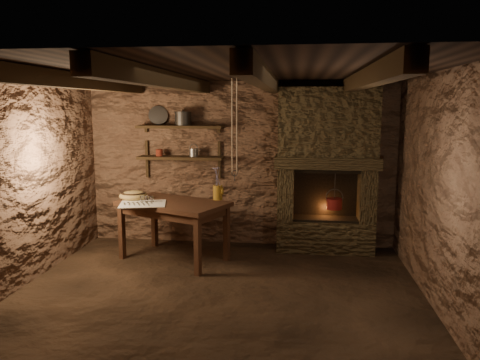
# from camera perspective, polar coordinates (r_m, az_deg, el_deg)

# --- Properties ---
(floor) EXTENTS (4.50, 4.50, 0.00)m
(floor) POSITION_cam_1_polar(r_m,az_deg,el_deg) (5.28, -2.77, -13.82)
(floor) COLOR black
(floor) RESTS_ON ground
(back_wall) EXTENTS (4.50, 0.04, 2.40)m
(back_wall) POSITION_cam_1_polar(r_m,az_deg,el_deg) (6.90, -0.03, 1.96)
(back_wall) COLOR #492F22
(back_wall) RESTS_ON floor
(front_wall) EXTENTS (4.50, 0.04, 2.40)m
(front_wall) POSITION_cam_1_polar(r_m,az_deg,el_deg) (3.04, -9.41, -7.35)
(front_wall) COLOR #492F22
(front_wall) RESTS_ON floor
(left_wall) EXTENTS (0.04, 4.00, 2.40)m
(left_wall) POSITION_cam_1_polar(r_m,az_deg,el_deg) (5.77, -25.49, -0.33)
(left_wall) COLOR #492F22
(left_wall) RESTS_ON floor
(right_wall) EXTENTS (0.04, 4.00, 2.40)m
(right_wall) POSITION_cam_1_polar(r_m,az_deg,el_deg) (5.07, 23.07, -1.35)
(right_wall) COLOR #492F22
(right_wall) RESTS_ON floor
(ceiling) EXTENTS (4.50, 4.00, 0.04)m
(ceiling) POSITION_cam_1_polar(r_m,az_deg,el_deg) (4.88, -2.99, 13.13)
(ceiling) COLOR black
(ceiling) RESTS_ON back_wall
(beam_far_left) EXTENTS (0.14, 3.95, 0.16)m
(beam_far_left) POSITION_cam_1_polar(r_m,az_deg,el_deg) (5.34, -19.38, 11.32)
(beam_far_left) COLOR black
(beam_far_left) RESTS_ON ceiling
(beam_mid_left) EXTENTS (0.14, 3.95, 0.16)m
(beam_mid_left) POSITION_cam_1_polar(r_m,az_deg,el_deg) (4.98, -8.78, 11.92)
(beam_mid_left) COLOR black
(beam_mid_left) RESTS_ON ceiling
(beam_mid_right) EXTENTS (0.14, 3.95, 0.16)m
(beam_mid_right) POSITION_cam_1_polar(r_m,az_deg,el_deg) (4.81, 3.02, 12.12)
(beam_mid_right) COLOR black
(beam_mid_right) RESTS_ON ceiling
(beam_far_right) EXTENTS (0.14, 3.95, 0.16)m
(beam_far_right) POSITION_cam_1_polar(r_m,az_deg,el_deg) (4.84, 15.17, 11.80)
(beam_far_right) COLOR black
(beam_far_right) RESTS_ON ceiling
(shelf_lower) EXTENTS (1.25, 0.30, 0.04)m
(shelf_lower) POSITION_cam_1_polar(r_m,az_deg,el_deg) (6.89, -7.24, 2.71)
(shelf_lower) COLOR black
(shelf_lower) RESTS_ON back_wall
(shelf_upper) EXTENTS (1.25, 0.30, 0.04)m
(shelf_upper) POSITION_cam_1_polar(r_m,az_deg,el_deg) (6.85, -7.32, 6.45)
(shelf_upper) COLOR black
(shelf_upper) RESTS_ON back_wall
(hearth) EXTENTS (1.43, 0.51, 2.30)m
(hearth) POSITION_cam_1_polar(r_m,az_deg,el_deg) (6.63, 10.51, 1.74)
(hearth) COLOR #322819
(hearth) RESTS_ON floor
(work_table) EXTENTS (1.60, 1.29, 0.80)m
(work_table) POSITION_cam_1_polar(r_m,az_deg,el_deg) (6.34, -8.07, -5.87)
(work_table) COLOR black
(work_table) RESTS_ON floor
(linen_cloth) EXTENTS (0.67, 0.59, 0.01)m
(linen_cloth) POSITION_cam_1_polar(r_m,az_deg,el_deg) (6.15, -11.78, -2.87)
(linen_cloth) COLOR silver
(linen_cloth) RESTS_ON work_table
(pewter_cutlery_row) EXTENTS (0.51, 0.30, 0.01)m
(pewter_cutlery_row) POSITION_cam_1_polar(r_m,az_deg,el_deg) (6.13, -11.83, -2.81)
(pewter_cutlery_row) COLOR gray
(pewter_cutlery_row) RESTS_ON linen_cloth
(drinking_glasses) EXTENTS (0.19, 0.06, 0.07)m
(drinking_glasses) POSITION_cam_1_polar(r_m,az_deg,el_deg) (6.24, -11.30, -2.30)
(drinking_glasses) COLOR white
(drinking_glasses) RESTS_ON linen_cloth
(stoneware_jug) EXTENTS (0.14, 0.13, 0.45)m
(stoneware_jug) POSITION_cam_1_polar(r_m,az_deg,el_deg) (6.29, -2.71, -0.69)
(stoneware_jug) COLOR #A3751F
(stoneware_jug) RESTS_ON work_table
(wooden_bowl) EXTENTS (0.49, 0.49, 0.14)m
(wooden_bowl) POSITION_cam_1_polar(r_m,az_deg,el_deg) (6.51, -12.87, -1.89)
(wooden_bowl) COLOR olive
(wooden_bowl) RESTS_ON work_table
(iron_stockpot) EXTENTS (0.28, 0.28, 0.18)m
(iron_stockpot) POSITION_cam_1_polar(r_m,az_deg,el_deg) (6.84, -6.94, 7.37)
(iron_stockpot) COLOR #282624
(iron_stockpot) RESTS_ON shelf_upper
(tin_pan) EXTENTS (0.31, 0.21, 0.28)m
(tin_pan) POSITION_cam_1_polar(r_m,az_deg,el_deg) (7.04, -9.94, 7.77)
(tin_pan) COLOR gray
(tin_pan) RESTS_ON shelf_upper
(small_kettle) EXTENTS (0.19, 0.15, 0.18)m
(small_kettle) POSITION_cam_1_polar(r_m,az_deg,el_deg) (6.83, -5.67, 3.36)
(small_kettle) COLOR gray
(small_kettle) RESTS_ON shelf_lower
(rusty_tin) EXTENTS (0.12, 0.12, 0.10)m
(rusty_tin) POSITION_cam_1_polar(r_m,az_deg,el_deg) (6.96, -9.80, 3.31)
(rusty_tin) COLOR #5A1B12
(rusty_tin) RESTS_ON shelf_lower
(red_pot) EXTENTS (0.25, 0.25, 0.54)m
(red_pot) POSITION_cam_1_polar(r_m,az_deg,el_deg) (6.67, 11.43, -2.76)
(red_pot) COLOR maroon
(red_pot) RESTS_ON hearth
(hanging_ropes) EXTENTS (0.08, 0.08, 1.20)m
(hanging_ropes) POSITION_cam_1_polar(r_m,az_deg,el_deg) (5.90, -0.69, 6.61)
(hanging_ropes) COLOR #CBB28F
(hanging_ropes) RESTS_ON ceiling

